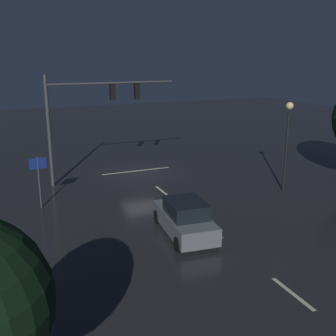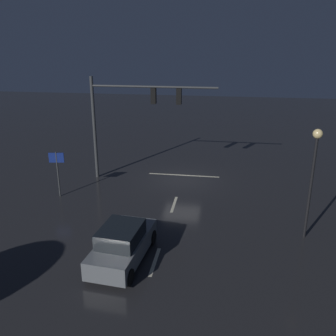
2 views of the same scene
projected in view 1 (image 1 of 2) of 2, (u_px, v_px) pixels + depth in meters
ground_plane at (141, 174)px, 28.66m from camera, size 80.00×80.00×0.00m
traffic_signal_assembly at (90, 107)px, 25.92m from camera, size 8.27×0.47×6.90m
lane_dash_far at (163, 192)px, 25.11m from camera, size 0.16×2.20×0.01m
lane_dash_mid at (210, 229)px, 19.79m from camera, size 0.16×2.20×0.01m
lane_dash_near at (293, 294)px, 14.47m from camera, size 0.16×2.20×0.01m
stop_bar at (136, 171)px, 29.53m from camera, size 5.00×0.16×0.01m
car_approaching at (185, 218)px, 18.98m from camera, size 2.26×4.50×1.70m
street_lamp_left_kerb at (288, 130)px, 24.23m from camera, size 0.44×0.44×5.40m
route_sign at (38, 171)px, 22.01m from camera, size 0.90×0.19×2.83m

